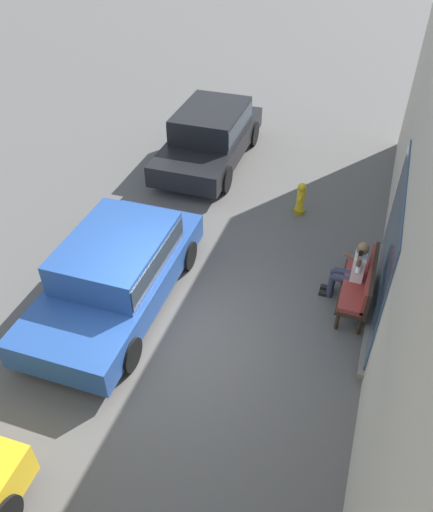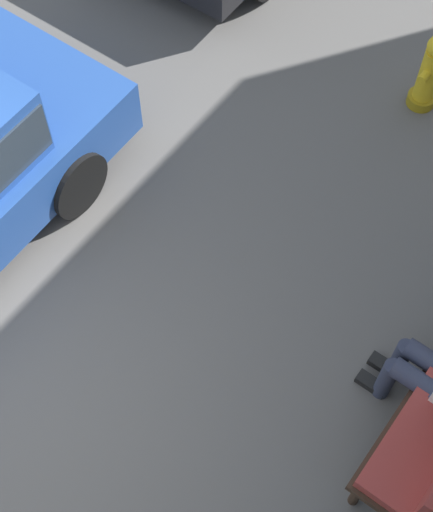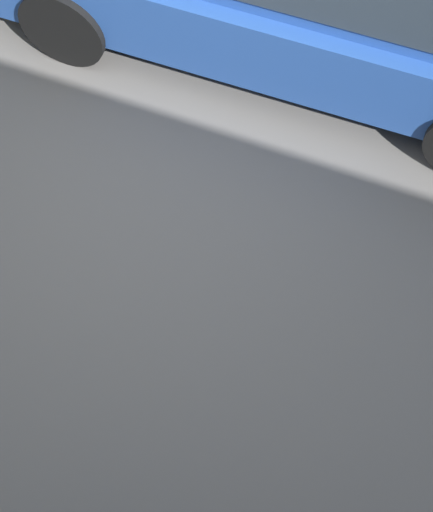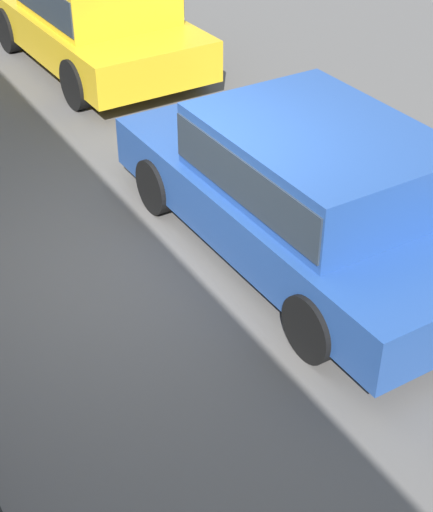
# 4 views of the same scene
# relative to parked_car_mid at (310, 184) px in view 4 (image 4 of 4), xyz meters

# --- Properties ---
(ground_plane) EXTENTS (60.00, 60.00, 0.00)m
(ground_plane) POSITION_rel_parked_car_mid_xyz_m (0.52, 1.44, -0.75)
(ground_plane) COLOR #565451
(parked_car_mid) EXTENTS (4.41, 2.05, 1.38)m
(parked_car_mid) POSITION_rel_parked_car_mid_xyz_m (0.00, 0.00, 0.00)
(parked_car_mid) COLOR #23478E
(parked_car_mid) RESTS_ON ground_plane
(parked_car_far) EXTENTS (4.21, 2.07, 1.49)m
(parked_car_far) POSITION_rel_parked_car_mid_xyz_m (5.58, -0.20, 0.07)
(parked_car_far) COLOR gold
(parked_car_far) RESTS_ON ground_plane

